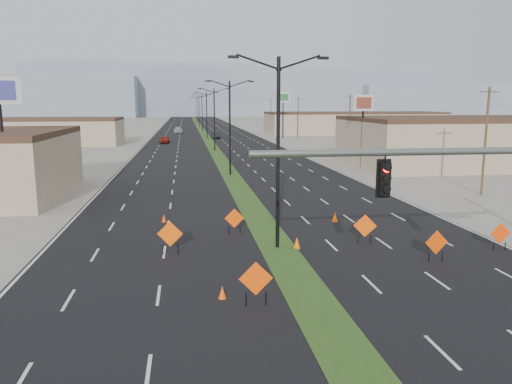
{
  "coord_description": "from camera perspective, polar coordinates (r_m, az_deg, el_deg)",
  "views": [
    {
      "loc": [
        -4.78,
        -13.49,
        7.68
      ],
      "look_at": [
        -1.25,
        11.37,
        3.2
      ],
      "focal_mm": 35.0,
      "sensor_mm": 36.0,
      "label": 1
    }
  ],
  "objects": [
    {
      "name": "ground",
      "position": [
        16.24,
        10.6,
        -18.29
      ],
      "size": [
        600.0,
        600.0,
        0.0
      ],
      "primitive_type": "plane",
      "color": "gray",
      "rests_on": "ground"
    },
    {
      "name": "road_surface",
      "position": [
        113.85,
        -5.7,
        6.2
      ],
      "size": [
        25.0,
        400.0,
        0.02
      ],
      "primitive_type": "cube",
      "color": "black",
      "rests_on": "ground"
    },
    {
      "name": "median_strip",
      "position": [
        113.85,
        -5.7,
        6.2
      ],
      "size": [
        2.0,
        400.0,
        0.04
      ],
      "primitive_type": "cube",
      "color": "#264819",
      "rests_on": "ground"
    },
    {
      "name": "building_sw_far",
      "position": [
        102.32,
        -23.65,
        6.23
      ],
      "size": [
        30.0,
        14.0,
        4.5
      ],
      "primitive_type": "cube",
      "color": "tan",
      "rests_on": "ground"
    },
    {
      "name": "building_se_near",
      "position": [
        70.35,
        25.5,
        5.12
      ],
      "size": [
        36.0,
        18.0,
        5.5
      ],
      "primitive_type": "cube",
      "color": "tan",
      "rests_on": "ground"
    },
    {
      "name": "building_se_far",
      "position": [
        130.79,
        11.11,
        7.66
      ],
      "size": [
        44.0,
        16.0,
        5.0
      ],
      "primitive_type": "cube",
      "color": "tan",
      "rests_on": "ground"
    },
    {
      "name": "mesa_center",
      "position": [
        316.73,
        0.04,
        11.26
      ],
      "size": [
        220.0,
        50.0,
        28.0
      ],
      "primitive_type": "cube",
      "color": "gray",
      "rests_on": "ground"
    },
    {
      "name": "mesa_east",
      "position": [
        355.32,
        23.59,
        9.5
      ],
      "size": [
        160.0,
        50.0,
        18.0
      ],
      "primitive_type": "cube",
      "color": "gray",
      "rests_on": "ground"
    },
    {
      "name": "mesa_backdrop",
      "position": [
        334.54,
        -12.66,
        11.3
      ],
      "size": [
        140.0,
        50.0,
        32.0
      ],
      "primitive_type": "cube",
      "color": "gray",
      "rests_on": "ground"
    },
    {
      "name": "streetlight_0",
      "position": [
        26.03,
        2.54,
        5.12
      ],
      "size": [
        5.15,
        0.24,
        10.02
      ],
      "color": "black",
      "rests_on": "ground"
    },
    {
      "name": "streetlight_1",
      "position": [
        53.75,
        -3.01,
        7.69
      ],
      "size": [
        5.15,
        0.24,
        10.02
      ],
      "color": "black",
      "rests_on": "ground"
    },
    {
      "name": "streetlight_2",
      "position": [
        81.66,
        -4.78,
        8.5
      ],
      "size": [
        5.15,
        0.24,
        10.02
      ],
      "color": "black",
      "rests_on": "ground"
    },
    {
      "name": "streetlight_3",
      "position": [
        109.61,
        -5.66,
        8.89
      ],
      "size": [
        5.15,
        0.24,
        10.02
      ],
      "color": "black",
      "rests_on": "ground"
    },
    {
      "name": "streetlight_4",
      "position": [
        137.59,
        -6.18,
        9.12
      ],
      "size": [
        5.15,
        0.24,
        10.02
      ],
      "color": "black",
      "rests_on": "ground"
    },
    {
      "name": "streetlight_5",
      "position": [
        165.57,
        -6.52,
        9.27
      ],
      "size": [
        5.15,
        0.24,
        10.02
      ],
      "color": "black",
      "rests_on": "ground"
    },
    {
      "name": "streetlight_6",
      "position": [
        193.56,
        -6.77,
        9.38
      ],
      "size": [
        5.15,
        0.24,
        10.02
      ],
      "color": "black",
      "rests_on": "ground"
    },
    {
      "name": "utility_pole_0",
      "position": [
        45.87,
        24.75,
        5.44
      ],
      "size": [
        1.6,
        0.2,
        9.0
      ],
      "color": "#4C3823",
      "rests_on": "ground"
    },
    {
      "name": "utility_pole_1",
      "position": [
        77.61,
        10.63,
        7.73
      ],
      "size": [
        1.6,
        0.2,
        9.0
      ],
      "color": "#4C3823",
      "rests_on": "ground"
    },
    {
      "name": "utility_pole_2",
      "position": [
        111.32,
        4.83,
        8.54
      ],
      "size": [
        1.6,
        0.2,
        9.0
      ],
      "color": "#4C3823",
      "rests_on": "ground"
    },
    {
      "name": "utility_pole_3",
      "position": [
        145.64,
        1.73,
        8.93
      ],
      "size": [
        1.6,
        0.2,
        9.0
      ],
      "color": "#4C3823",
      "rests_on": "ground"
    },
    {
      "name": "car_left",
      "position": [
        98.88,
        -10.41,
        5.91
      ],
      "size": [
        1.94,
        4.26,
        1.42
      ],
      "primitive_type": "imported",
      "rotation": [
        0.0,
        0.0,
        -0.07
      ],
      "color": "maroon",
      "rests_on": "ground"
    },
    {
      "name": "car_mid",
      "position": [
        110.98,
        -4.6,
        6.49
      ],
      "size": [
        1.84,
        4.42,
        1.42
      ],
      "primitive_type": "imported",
      "rotation": [
        0.0,
        0.0,
        0.08
      ],
      "color": "black",
      "rests_on": "ground"
    },
    {
      "name": "car_far",
      "position": [
        132.17,
        -8.88,
        7.0
      ],
      "size": [
        2.22,
        5.34,
        1.54
      ],
      "primitive_type": "imported",
      "rotation": [
        0.0,
        0.0,
        -0.01
      ],
      "color": "#A4A7AD",
      "rests_on": "ground"
    },
    {
      "name": "construction_sign_0",
      "position": [
        25.94,
        -9.8,
        -4.86
      ],
      "size": [
        1.31,
        0.26,
        1.76
      ],
      "rotation": [
        0.0,
        0.0,
        -0.17
      ],
      "color": "#FF5605",
      "rests_on": "ground"
    },
    {
      "name": "construction_sign_1",
      "position": [
        19.28,
        -0.01,
        -10.03
      ],
      "size": [
        1.32,
        0.05,
        1.76
      ],
      "rotation": [
        0.0,
        0.0,
        0.0
      ],
      "color": "#FE4905",
      "rests_on": "ground"
    },
    {
      "name": "construction_sign_2",
      "position": [
        29.61,
        -2.49,
        -3.12
      ],
      "size": [
        1.16,
        0.08,
        1.54
      ],
      "rotation": [
        0.0,
        0.0,
        -0.04
      ],
      "color": "#F84A05",
      "rests_on": "ground"
    },
    {
      "name": "construction_sign_3",
      "position": [
        28.08,
        12.35,
        -3.91
      ],
      "size": [
        1.22,
        0.41,
        1.68
      ],
      "rotation": [
        0.0,
        0.0,
        -0.3
      ],
      "color": "#FF5105",
      "rests_on": "ground"
    },
    {
      "name": "construction_sign_4",
      "position": [
        25.96,
        19.92,
        -5.56
      ],
      "size": [
        1.2,
        0.15,
        1.6
      ],
      "rotation": [
        0.0,
        0.0,
        0.09
      ],
      "color": "#E74404",
      "rests_on": "ground"
    },
    {
      "name": "construction_sign_5",
      "position": [
        29.22,
        26.15,
        -4.37
      ],
      "size": [
        1.15,
        0.08,
        1.52
      ],
      "rotation": [
        0.0,
        0.0,
        0.03
      ],
      "color": "#F73905",
      "rests_on": "ground"
    },
    {
      "name": "cone_0",
      "position": [
        20.24,
        -3.88,
        -11.39
      ],
      "size": [
        0.4,
        0.4,
        0.53
      ],
      "primitive_type": "cone",
      "rotation": [
        0.0,
        0.0,
        -0.28
      ],
      "color": "#FF5105",
      "rests_on": "ground"
    },
    {
      "name": "cone_1",
      "position": [
        26.86,
        4.69,
        -5.82
      ],
      "size": [
        0.41,
        0.41,
        0.64
      ],
      "primitive_type": "cone",
      "rotation": [
        0.0,
        0.0,
        -0.09
      ],
      "color": "orange",
      "rests_on": "ground"
    },
    {
      "name": "cone_2",
      "position": [
        33.12,
        9.01,
        -2.84
      ],
      "size": [
        0.45,
        0.45,
        0.65
      ],
      "primitive_type": "cone",
      "rotation": [
        0.0,
        0.0,
        -0.17
      ],
      "color": "#FF5205",
      "rests_on": "ground"
    },
    {
      "name": "cone_3",
      "position": [
        33.16,
        -10.49,
        -2.97
      ],
      "size": [
        0.4,
        0.4,
        0.54
      ],
      "primitive_type": "cone",
      "rotation": [
        0.0,
        0.0,
        -0.3
      ],
      "color": "#FA3B05",
      "rests_on": "ground"
    },
    {
      "name": "pole_sign_east_near",
      "position": [
        60.81,
        12.15,
        9.27
      ],
      "size": [
        2.77,
        1.32,
        8.66
      ],
      "rotation": [
        0.0,
        0.0,
        0.36
      ],
      "color": "black",
      "rests_on": "ground"
    },
    {
      "name": "pole_sign_east_far",
      "position": [
        110.59,
        3.11,
        10.39
      ],
      "size": [
        3.26,
        1.13,
        10.04
      ],
      "rotation": [
        0.0,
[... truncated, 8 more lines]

